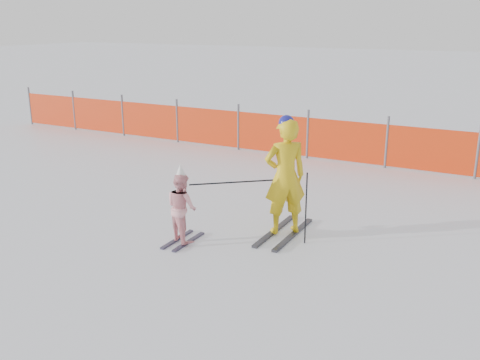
# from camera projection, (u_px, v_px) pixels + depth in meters

# --- Properties ---
(ground) EXTENTS (120.00, 120.00, 0.00)m
(ground) POSITION_uv_depth(u_px,v_px,m) (225.00, 250.00, 8.25)
(ground) COLOR white
(ground) RESTS_ON ground
(adult) EXTENTS (0.82, 1.53, 1.99)m
(adult) POSITION_uv_depth(u_px,v_px,m) (285.00, 176.00, 8.60)
(adult) COLOR black
(adult) RESTS_ON ground
(child) EXTENTS (0.66, 0.85, 1.29)m
(child) POSITION_uv_depth(u_px,v_px,m) (182.00, 207.00, 8.41)
(child) COLOR black
(child) RESTS_ON ground
(ski_poles) EXTENTS (1.67, 0.92, 1.17)m
(ski_poles) POSITION_uv_depth(u_px,v_px,m) (266.00, 194.00, 8.41)
(ski_poles) COLOR black
(ski_poles) RESTS_ON ground
(safety_fence) EXTENTS (14.58, 0.06, 1.25)m
(safety_fence) POSITION_uv_depth(u_px,v_px,m) (215.00, 127.00, 14.84)
(safety_fence) COLOR #595960
(safety_fence) RESTS_ON ground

